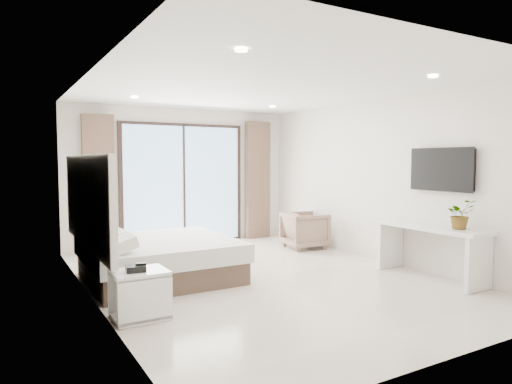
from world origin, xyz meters
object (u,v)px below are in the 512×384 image
Objects in this scene: bed at (159,259)px; console_desk at (431,239)px; nightstand at (140,295)px; armchair at (305,228)px.

console_desk reaches higher than bed.
console_desk reaches higher than nightstand.
bed is 1.61m from nightstand.
nightstand is 4.48m from armchair.
armchair reaches higher than nightstand.
console_desk is at bearing -167.17° from armchair.
bed is 1.20× the size of console_desk.
console_desk is 2.19× the size of armchair.
nightstand is at bearing 129.78° from armchair.
nightstand is at bearing -114.94° from bed.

